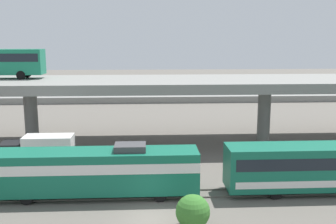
{
  "coord_description": "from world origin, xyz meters",
  "views": [
    {
      "loc": [
        -0.3,
        -25.66,
        12.23
      ],
      "look_at": [
        1.91,
        14.97,
        4.61
      ],
      "focal_mm": 42.56,
      "sensor_mm": 36.0,
      "label": 1
    }
  ],
  "objects": [
    {
      "name": "rail_strip_near",
      "position": [
        0.0,
        3.25,
        0.06
      ],
      "size": [
        110.0,
        0.12,
        0.12
      ],
      "primitive_type": "cube",
      "color": "#59544C",
      "rests_on": "ground_plane"
    },
    {
      "name": "parked_car_2",
      "position": [
        14.67,
        54.37,
        2.01
      ],
      "size": [
        4.27,
        1.94,
        1.5
      ],
      "rotation": [
        0.0,
        0.0,
        3.14
      ],
      "color": "#9E998C",
      "rests_on": "pier_parking_lot"
    },
    {
      "name": "pier_parking_lot",
      "position": [
        0.0,
        55.0,
        0.62
      ],
      "size": [
        79.71,
        13.3,
        1.24
      ],
      "primitive_type": "cube",
      "color": "gray",
      "rests_on": "ground_plane"
    },
    {
      "name": "service_truck_west",
      "position": [
        -10.59,
        11.7,
        1.64
      ],
      "size": [
        6.8,
        2.46,
        3.04
      ],
      "rotation": [
        0.0,
        0.0,
        3.14
      ],
      "color": "black",
      "rests_on": "ground_plane"
    },
    {
      "name": "shrub_right",
      "position": [
        2.62,
        -1.64,
        1.13
      ],
      "size": [
        2.25,
        2.25,
        2.25
      ],
      "primitive_type": "sphere",
      "color": "#38772B",
      "rests_on": "ground_plane"
    },
    {
      "name": "parked_car_0",
      "position": [
        -16.49,
        56.27,
        2.01
      ],
      "size": [
        4.4,
        1.95,
        1.5
      ],
      "rotation": [
        0.0,
        0.0,
        3.14
      ],
      "color": "black",
      "rests_on": "pier_parking_lot"
    },
    {
      "name": "parked_car_3",
      "position": [
        31.76,
        55.11,
        2.01
      ],
      "size": [
        4.45,
        1.96,
        1.5
      ],
      "rotation": [
        0.0,
        0.0,
        3.14
      ],
      "color": "#B7B7BC",
      "rests_on": "pier_parking_lot"
    },
    {
      "name": "train_locomotive",
      "position": [
        -5.11,
        4.0,
        2.19
      ],
      "size": [
        17.0,
        3.04,
        4.18
      ],
      "rotation": [
        0.0,
        0.0,
        3.14
      ],
      "color": "#14664C",
      "rests_on": "ground_plane"
    },
    {
      "name": "rail_strip_far",
      "position": [
        0.0,
        4.75,
        0.06
      ],
      "size": [
        110.0,
        0.12,
        0.12
      ],
      "primitive_type": "cube",
      "color": "#59544C",
      "rests_on": "ground_plane"
    },
    {
      "name": "ground_plane",
      "position": [
        0.0,
        0.0,
        0.0
      ],
      "size": [
        260.0,
        260.0,
        0.0
      ],
      "primitive_type": "plane",
      "color": "#605B54"
    },
    {
      "name": "harbor_water",
      "position": [
        0.0,
        78.0,
        0.0
      ],
      "size": [
        140.0,
        36.0,
        0.01
      ],
      "primitive_type": "cube",
      "color": "#2D5170",
      "rests_on": "ground_plane"
    },
    {
      "name": "highway_overpass",
      "position": [
        0.0,
        20.0,
        6.81
      ],
      "size": [
        96.0,
        11.45,
        7.53
      ],
      "color": "gray",
      "rests_on": "ground_plane"
    },
    {
      "name": "parked_car_1",
      "position": [
        -11.01,
        54.51,
        2.01
      ],
      "size": [
        4.33,
        1.88,
        1.5
      ],
      "rotation": [
        0.0,
        0.0,
        3.14
      ],
      "color": "navy",
      "rests_on": "pier_parking_lot"
    }
  ]
}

